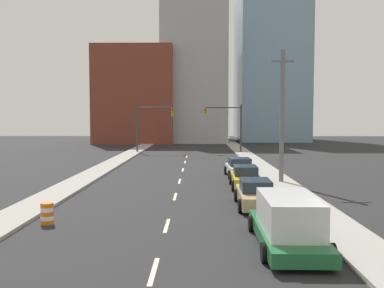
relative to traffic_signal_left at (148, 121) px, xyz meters
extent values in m
cube|color=#9E9B93|center=(-1.94, 1.39, -4.09)|extent=(2.15, 104.15, 0.17)
cube|color=#9E9B93|center=(12.52, 1.39, -4.09)|extent=(2.15, 104.15, 0.17)
cube|color=beige|center=(5.29, -43.51, -4.17)|extent=(0.16, 2.40, 0.01)
cube|color=beige|center=(5.29, -37.98, -4.17)|extent=(0.16, 2.40, 0.01)
cube|color=beige|center=(5.29, -31.17, -4.17)|extent=(0.16, 2.40, 0.01)
cube|color=beige|center=(5.29, -25.09, -4.17)|extent=(0.16, 2.40, 0.01)
cube|color=beige|center=(5.29, -18.29, -4.17)|extent=(0.16, 2.40, 0.01)
cube|color=beige|center=(5.29, -11.71, -4.17)|extent=(0.16, 2.40, 0.01)
cube|color=beige|center=(5.29, -5.64, -4.17)|extent=(0.16, 2.40, 0.01)
cube|color=brown|center=(-4.76, 24.17, 4.43)|extent=(14.00, 16.00, 17.22)
cube|color=#A8A8AD|center=(5.93, 28.17, 8.35)|extent=(12.00, 20.00, 25.04)
cube|color=#7A9EB7|center=(21.22, 32.17, 10.45)|extent=(13.00, 20.00, 29.26)
cylinder|color=#38383D|center=(-1.42, 0.00, -0.99)|extent=(0.24, 0.24, 6.37)
cylinder|color=#38383D|center=(0.93, 0.00, 1.80)|extent=(4.69, 0.16, 0.16)
cube|color=#B79319|center=(3.27, 0.00, 1.17)|extent=(0.34, 0.32, 1.10)
cylinder|color=#4C0C0C|center=(3.27, -0.17, 1.51)|extent=(0.22, 0.04, 0.22)
cylinder|color=#593F0C|center=(3.27, -0.17, 1.17)|extent=(0.22, 0.04, 0.22)
cylinder|color=#26E53F|center=(3.27, -0.17, 0.83)|extent=(0.22, 0.04, 0.22)
cylinder|color=#38383D|center=(12.30, 0.00, -0.99)|extent=(0.24, 0.24, 6.37)
cylinder|color=#38383D|center=(9.96, 0.00, 1.80)|extent=(4.69, 0.16, 0.16)
cube|color=#B79319|center=(7.61, 0.00, 1.17)|extent=(0.34, 0.32, 1.10)
cylinder|color=#4C0C0C|center=(7.61, -0.17, 1.51)|extent=(0.22, 0.04, 0.22)
cylinder|color=#593F0C|center=(7.61, -0.17, 1.17)|extent=(0.22, 0.04, 0.22)
cylinder|color=#26E53F|center=(7.61, -0.17, 0.83)|extent=(0.22, 0.04, 0.22)
cylinder|color=slate|center=(12.57, -26.13, 0.54)|extent=(0.32, 0.32, 9.43)
cube|color=slate|center=(12.57, -26.13, 4.46)|extent=(1.60, 0.14, 0.14)
cylinder|color=orange|center=(-0.02, -37.83, -4.08)|extent=(0.56, 0.56, 0.19)
cylinder|color=white|center=(-0.02, -37.83, -3.89)|extent=(0.56, 0.56, 0.19)
cylinder|color=orange|center=(-0.02, -37.83, -3.70)|extent=(0.56, 0.56, 0.19)
cylinder|color=white|center=(-0.02, -37.83, -3.51)|extent=(0.56, 0.56, 0.19)
cylinder|color=orange|center=(-0.02, -37.83, -3.32)|extent=(0.56, 0.56, 0.19)
cube|color=#1E6033|center=(9.93, -40.78, -3.75)|extent=(2.16, 6.18, 0.48)
cube|color=silver|center=(9.93, -41.09, -2.89)|extent=(1.89, 3.84, 1.23)
cylinder|color=black|center=(8.87, -38.86, -3.84)|extent=(0.23, 0.66, 0.66)
cylinder|color=black|center=(11.03, -38.89, -3.84)|extent=(0.23, 0.66, 0.66)
cylinder|color=black|center=(8.83, -42.68, -3.84)|extent=(0.23, 0.66, 0.66)
cylinder|color=black|center=(10.99, -42.70, -3.84)|extent=(0.23, 0.66, 0.66)
cube|color=tan|center=(9.69, -33.99, -3.66)|extent=(1.83, 4.74, 0.65)
cube|color=#1E2838|center=(9.69, -33.99, -3.03)|extent=(1.58, 2.14, 0.61)
cylinder|color=black|center=(8.81, -32.51, -3.83)|extent=(0.23, 0.70, 0.69)
cylinder|color=black|center=(10.62, -32.55, -3.83)|extent=(0.23, 0.70, 0.69)
cylinder|color=black|center=(8.76, -35.43, -3.83)|extent=(0.23, 0.70, 0.69)
cylinder|color=black|center=(10.57, -35.46, -3.83)|extent=(0.23, 0.70, 0.69)
cube|color=gold|center=(9.83, -27.89, -3.65)|extent=(1.82, 4.63, 0.66)
cube|color=#1E2838|center=(9.83, -27.89, -3.01)|extent=(1.56, 2.10, 0.62)
cylinder|color=black|center=(8.97, -26.45, -3.82)|extent=(0.24, 0.71, 0.70)
cylinder|color=black|center=(10.75, -26.49, -3.82)|extent=(0.24, 0.71, 0.70)
cylinder|color=black|center=(8.91, -29.30, -3.82)|extent=(0.24, 0.71, 0.70)
cylinder|color=black|center=(10.69, -29.34, -3.82)|extent=(0.24, 0.71, 0.70)
cube|color=silver|center=(9.97, -22.49, -3.65)|extent=(2.06, 4.41, 0.67)
cube|color=#1E2838|center=(9.97, -22.49, -3.01)|extent=(1.72, 2.02, 0.62)
cylinder|color=black|center=(8.94, -21.19, -3.84)|extent=(0.25, 0.69, 0.68)
cylinder|color=black|center=(10.86, -21.10, -3.84)|extent=(0.25, 0.69, 0.68)
cylinder|color=black|center=(9.07, -23.87, -3.84)|extent=(0.25, 0.69, 0.68)
cylinder|color=black|center=(10.99, -23.78, -3.84)|extent=(0.25, 0.69, 0.68)
camera|label=1|loc=(6.65, -56.38, 0.57)|focal=40.00mm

